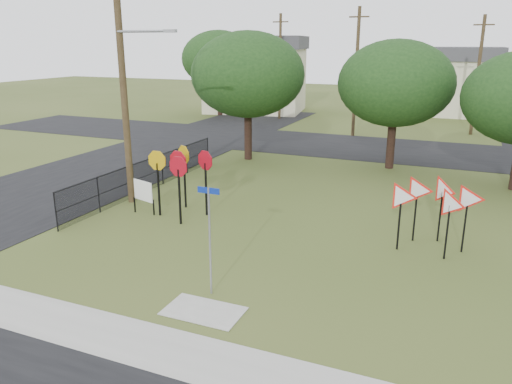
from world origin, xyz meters
TOP-DOWN VIEW (x-y plane):
  - ground at (0.00, 0.00)m, footprint 140.00×140.00m
  - sidewalk at (0.00, -4.20)m, footprint 30.00×1.60m
  - planting_strip at (0.00, -5.40)m, footprint 30.00×0.80m
  - street_left at (-12.00, 10.00)m, footprint 8.00×50.00m
  - street_far at (0.00, 20.00)m, footprint 60.00×8.00m
  - curb_pad at (0.00, -2.40)m, footprint 2.00×1.20m
  - street_name_sign at (-0.27, -1.46)m, footprint 0.62×0.06m
  - stop_sign_cluster at (-4.35, 3.83)m, footprint 2.49×2.07m
  - yield_sign_cluster at (4.99, 4.18)m, footprint 3.01×2.07m
  - info_board at (-5.87, 3.40)m, footprint 1.05×0.36m
  - utility_pole_main at (-7.24, 4.50)m, footprint 3.55×0.33m
  - far_pole_a at (-2.00, 24.00)m, footprint 1.40×0.24m
  - far_pole_b at (6.00, 28.00)m, footprint 1.40×0.24m
  - far_pole_c at (-10.00, 30.00)m, footprint 1.40×0.24m
  - fence_run at (-7.60, 6.25)m, footprint 0.05×11.55m
  - house_left at (-14.00, 34.00)m, footprint 10.58×8.88m
  - house_mid at (4.00, 40.00)m, footprint 8.40×8.40m
  - tree_near_left at (-6.00, 14.00)m, footprint 6.40×6.40m
  - tree_near_mid at (2.00, 15.00)m, footprint 6.00×6.00m
  - tree_far_left at (-16.00, 30.00)m, footprint 6.80×6.80m

SIDE VIEW (x-z plane):
  - ground at x=0.00m, z-range 0.00..0.00m
  - planting_strip at x=0.00m, z-range 0.00..0.02m
  - sidewalk at x=0.00m, z-range 0.00..0.02m
  - street_left at x=-12.00m, z-range 0.00..0.02m
  - street_far at x=0.00m, z-range 0.00..0.02m
  - curb_pad at x=0.00m, z-range 0.00..0.02m
  - fence_run at x=-7.60m, z-range 0.03..1.53m
  - info_board at x=-5.87m, z-range 0.23..1.59m
  - yield_sign_cluster at x=4.99m, z-range 0.55..2.90m
  - street_name_sign at x=-0.27m, z-range 0.22..3.24m
  - stop_sign_cluster at x=-4.35m, z-range 0.62..3.26m
  - house_mid at x=4.00m, z-range 0.05..6.25m
  - house_left at x=-14.00m, z-range 0.05..7.25m
  - far_pole_b at x=6.00m, z-range 0.10..8.60m
  - tree_near_mid at x=2.00m, z-range 1.14..7.94m
  - far_pole_a at x=-2.00m, z-range 0.10..9.10m
  - far_pole_c at x=-10.00m, z-range 0.10..9.10m
  - tree_near_left at x=-6.00m, z-range 1.22..8.49m
  - tree_far_left at x=-16.00m, z-range 1.31..9.04m
  - utility_pole_main at x=-7.24m, z-range 0.21..10.21m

